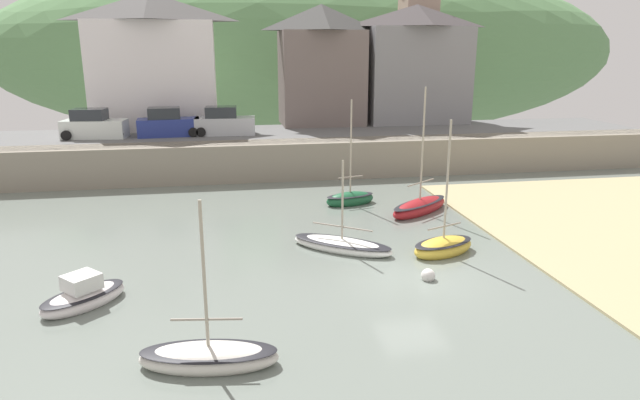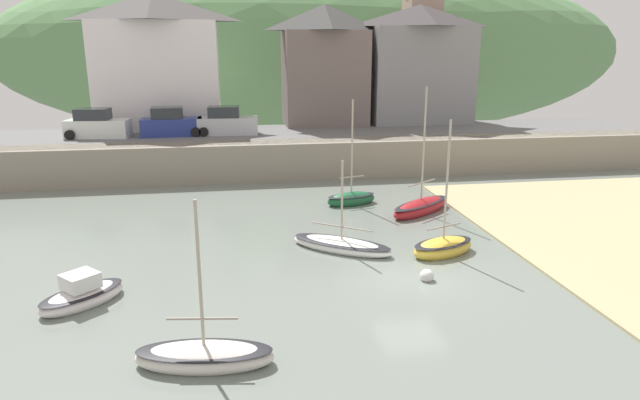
# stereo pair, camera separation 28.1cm
# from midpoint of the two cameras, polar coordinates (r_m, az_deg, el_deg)

# --- Properties ---
(quay_seawall) EXTENTS (48.00, 9.40, 2.40)m
(quay_seawall) POSITION_cam_midpoint_polar(r_m,az_deg,el_deg) (37.02, 1.24, 4.71)
(quay_seawall) COLOR gray
(quay_seawall) RESTS_ON ground
(hillside_backdrop) EXTENTS (80.00, 44.00, 22.10)m
(hillside_backdrop) POSITION_cam_midpoint_polar(r_m,az_deg,el_deg) (74.39, -0.19, 15.04)
(hillside_backdrop) COLOR #5D8D56
(hillside_backdrop) RESTS_ON ground
(waterfront_building_left) EXTENTS (9.14, 5.43, 9.71)m
(waterfront_building_left) POSITION_cam_midpoint_polar(r_m,az_deg,el_deg) (43.79, -16.27, 13.64)
(waterfront_building_left) COLOR white
(waterfront_building_left) RESTS_ON ground
(waterfront_building_centre) EXTENTS (6.61, 5.16, 9.05)m
(waterfront_building_centre) POSITION_cam_midpoint_polar(r_m,az_deg,el_deg) (44.14, 0.65, 13.83)
(waterfront_building_centre) COLOR #6F615D
(waterfront_building_centre) RESTS_ON ground
(waterfront_building_right) EXTENTS (8.28, 5.30, 9.12)m
(waterfront_building_right) POSITION_cam_midpoint_polar(r_m,az_deg,el_deg) (46.04, 10.31, 13.68)
(waterfront_building_right) COLOR gray
(waterfront_building_right) RESTS_ON ground
(church_with_spire) EXTENTS (3.00, 3.00, 14.18)m
(church_with_spire) POSITION_cam_midpoint_polar(r_m,az_deg,el_deg) (50.31, 10.59, 16.84)
(church_with_spire) COLOR tan
(church_with_spire) RESTS_ON ground
(rowboat_small_beached) EXTENTS (3.22, 2.34, 5.75)m
(rowboat_small_beached) POSITION_cam_midpoint_polar(r_m,az_deg,el_deg) (23.48, 12.91, -4.75)
(rowboat_small_beached) COLOR gold
(rowboat_small_beached) RESTS_ON ground
(dinghy_open_wooden) EXTENTS (4.21, 3.53, 6.62)m
(dinghy_open_wooden) POSITION_cam_midpoint_polar(r_m,az_deg,el_deg) (29.02, 10.64, -0.70)
(dinghy_open_wooden) COLOR maroon
(dinghy_open_wooden) RESTS_ON ground
(sailboat_tall_mast) EXTENTS (2.99, 1.79, 5.85)m
(sailboat_tall_mast) POSITION_cam_midpoint_polar(r_m,az_deg,el_deg) (30.14, 3.52, 0.14)
(sailboat_tall_mast) COLOR #1B5A35
(sailboat_tall_mast) RESTS_ON ground
(sailboat_blue_trim) EXTENTS (3.05, 2.99, 1.25)m
(sailboat_blue_trim) POSITION_cam_midpoint_polar(r_m,az_deg,el_deg) (20.17, -22.97, -9.05)
(sailboat_blue_trim) COLOR white
(sailboat_blue_trim) RESTS_ON ground
(sailboat_far_left) EXTENTS (3.90, 1.85, 4.79)m
(sailboat_far_left) POSITION_cam_midpoint_polar(r_m,az_deg,el_deg) (15.68, -11.31, -15.51)
(sailboat_far_left) COLOR silver
(sailboat_far_left) RESTS_ON ground
(sailboat_nearest_shore) EXTENTS (4.45, 3.73, 4.00)m
(sailboat_nearest_shore) POSITION_cam_midpoint_polar(r_m,az_deg,el_deg) (23.39, 2.58, -4.66)
(sailboat_nearest_shore) COLOR white
(sailboat_nearest_shore) RESTS_ON ground
(parked_car_near_slipway) EXTENTS (4.27, 2.16, 1.95)m
(parked_car_near_slipway) POSITION_cam_midpoint_polar(r_m,az_deg,el_deg) (40.28, -21.84, 7.15)
(parked_car_near_slipway) COLOR silver
(parked_car_near_slipway) RESTS_ON ground
(parked_car_by_wall) EXTENTS (4.21, 1.98, 1.95)m
(parked_car_by_wall) POSITION_cam_midpoint_polar(r_m,az_deg,el_deg) (39.51, -14.95, 7.59)
(parked_car_by_wall) COLOR navy
(parked_car_by_wall) RESTS_ON ground
(parked_car_end_of_row) EXTENTS (4.18, 1.92, 1.95)m
(parked_car_end_of_row) POSITION_cam_midpoint_polar(r_m,az_deg,el_deg) (39.31, -9.36, 7.86)
(parked_car_end_of_row) COLOR #B4B9BE
(parked_car_end_of_row) RESTS_ON ground
(mooring_buoy) EXTENTS (0.53, 0.53, 0.53)m
(mooring_buoy) POSITION_cam_midpoint_polar(r_m,az_deg,el_deg) (20.84, 11.35, -7.71)
(mooring_buoy) COLOR silver
(mooring_buoy) RESTS_ON ground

